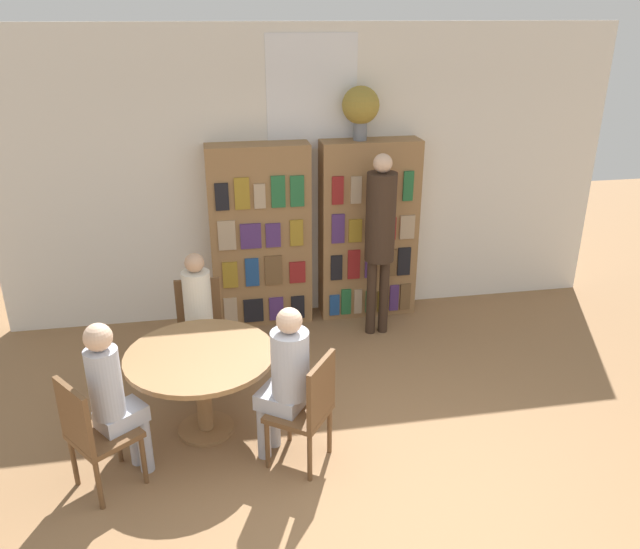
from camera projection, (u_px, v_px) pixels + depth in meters
ground_plane at (401, 533)px, 3.99m from camera, size 16.00×16.00×0.00m
wall_back at (312, 176)px, 6.46m from camera, size 6.40×0.07×3.00m
bookshelf_left at (261, 237)px, 6.41m from camera, size 1.02×0.34×1.90m
bookshelf_right at (368, 230)px, 6.60m from camera, size 1.02×0.34×1.90m
flower_vase at (361, 107)px, 6.09m from camera, size 0.37×0.37×0.53m
reading_table at (201, 367)px, 4.75m from camera, size 1.14×1.14×0.70m
chair_near_camera at (93, 431)px, 4.17m from camera, size 0.56×0.56×0.88m
chair_left_side at (200, 324)px, 5.60m from camera, size 0.41×0.41×0.88m
chair_far_side at (308, 406)px, 4.43m from camera, size 0.56×0.56×0.88m
seated_reader_left at (199, 314)px, 5.36m from camera, size 0.25×0.36×1.22m
seated_reader_right at (285, 375)px, 4.42m from camera, size 0.42×0.41×1.24m
seated_reader_back at (114, 394)px, 4.22m from camera, size 0.39×0.37×1.24m
librarian_standing at (380, 227)px, 6.07m from camera, size 0.29×0.56×1.87m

